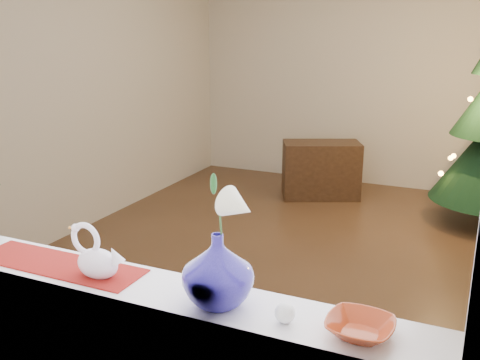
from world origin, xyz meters
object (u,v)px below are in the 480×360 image
object	(u,v)px
swan	(97,253)
blue_vase	(218,264)
amber_dish	(360,329)
side_table	(321,170)
paperweight	(285,313)

from	to	relation	value
swan	blue_vase	world-z (taller)	blue_vase
blue_vase	amber_dish	world-z (taller)	blue_vase
side_table	amber_dish	bearing A→B (deg)	-97.37
paperweight	side_table	bearing A→B (deg)	104.15
paperweight	amber_dish	size ratio (longest dim) A/B	0.38
side_table	paperweight	bearing A→B (deg)	-100.35
paperweight	amber_dish	xyz separation A→B (m)	(0.22, 0.02, -0.01)
blue_vase	amber_dish	size ratio (longest dim) A/B	1.66
swan	amber_dish	distance (m)	0.95
swan	blue_vase	size ratio (longest dim) A/B	0.80
amber_dish	side_table	distance (m)	4.36
amber_dish	side_table	xyz separation A→B (m)	(-1.27, 4.12, -0.63)
blue_vase	paperweight	bearing A→B (deg)	-4.56
paperweight	side_table	distance (m)	4.32
blue_vase	paperweight	world-z (taller)	blue_vase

